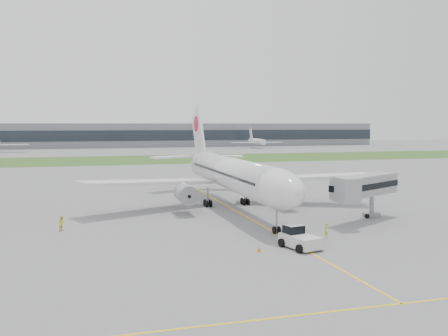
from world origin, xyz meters
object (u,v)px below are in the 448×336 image
object	(u,v)px
pushback_tug	(299,238)
jet_bridge	(363,187)
airliner	(230,173)
ground_crew_near	(326,230)

from	to	relation	value
pushback_tug	jet_bridge	xyz separation A→B (m)	(14.63, 11.29, 3.74)
airliner	ground_crew_near	world-z (taller)	airliner
ground_crew_near	pushback_tug	bearing A→B (deg)	3.14
pushback_tug	ground_crew_near	bearing A→B (deg)	21.01
airliner	pushback_tug	world-z (taller)	airliner
airliner	jet_bridge	world-z (taller)	airliner
jet_bridge	ground_crew_near	size ratio (longest dim) A/B	7.57
airliner	pushback_tug	bearing A→B (deg)	-90.68
airliner	ground_crew_near	bearing A→B (deg)	-78.24
airliner	ground_crew_near	size ratio (longest dim) A/B	30.91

